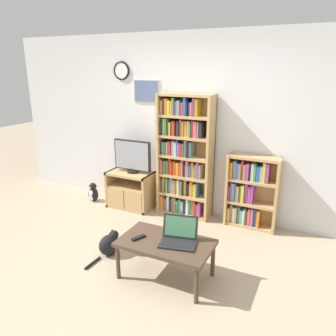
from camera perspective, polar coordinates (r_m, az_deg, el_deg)
ground_plane at (r=3.67m, az=-7.15°, el=-18.37°), size 18.00×18.00×0.00m
wall_back at (r=4.76m, az=4.77°, el=7.21°), size 6.43×0.09×2.60m
tv_stand at (r=5.18m, az=-6.40°, el=-3.67°), size 0.70×0.47×0.57m
television at (r=4.99m, az=-6.21°, el=2.01°), size 0.61×0.18×0.50m
bookshelf_tall at (r=4.73m, az=2.70°, el=1.78°), size 0.79×0.29×1.78m
bookshelf_short at (r=4.59m, az=13.96°, el=-4.01°), size 0.69×0.24×1.01m
coffee_table at (r=3.45m, az=-0.41°, el=-13.32°), size 0.96×0.56×0.42m
laptop at (r=3.39m, az=1.90°, el=-11.81°), size 0.41×0.35×0.26m
remote_near_laptop at (r=3.49m, az=-5.16°, el=-11.98°), size 0.11×0.16×0.02m
cat at (r=4.01m, az=-10.10°, el=-12.89°), size 0.28×0.53×0.30m
penguin_figurine at (r=5.53m, az=-12.92°, el=-4.24°), size 0.17×0.15×0.31m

